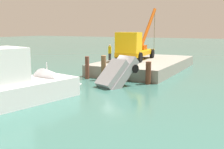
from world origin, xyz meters
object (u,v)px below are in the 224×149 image
at_px(salvaged_car, 113,79).
at_px(moored_yacht, 20,91).
at_px(crane_truck, 133,47).
at_px(dock_worker, 110,52).

relative_size(salvaged_car, moored_yacht, 0.35).
distance_m(crane_truck, dock_worker, 2.54).
distance_m(crane_truck, salvaged_car, 8.53).
distance_m(dock_worker, moored_yacht, 13.67).
relative_size(crane_truck, moored_yacht, 0.75).
relative_size(dock_worker, moored_yacht, 0.14).
bearing_deg(crane_truck, salvaged_car, 12.97).
height_order(dock_worker, moored_yacht, moored_yacht).
xyz_separation_m(dock_worker, moored_yacht, (13.56, 1.12, -1.25)).
relative_size(crane_truck, salvaged_car, 2.16).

